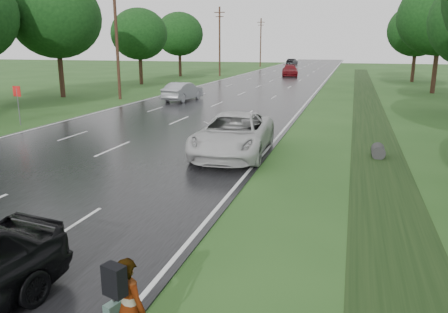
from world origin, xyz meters
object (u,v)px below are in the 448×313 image
road_sign (17,97)px  pedestrian (127,307)px  white_pickup (233,134)px  silver_sedan (183,91)px

road_sign → pedestrian: 22.49m
pedestrian → white_pickup: white_pickup is taller
silver_sedan → white_pickup: bearing=124.7°
road_sign → silver_sedan: (5.02, 13.47, -0.84)m
road_sign → pedestrian: road_sign is taller
pedestrian → white_pickup: 12.73m
road_sign → silver_sedan: bearing=69.6°
pedestrian → silver_sedan: 31.38m
silver_sedan → road_sign: bearing=76.2°
road_sign → white_pickup: (14.00, -3.40, -0.73)m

